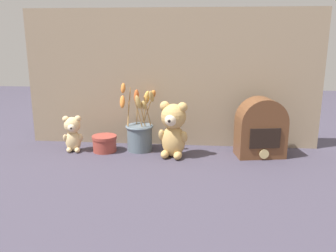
% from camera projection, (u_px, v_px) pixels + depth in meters
% --- Properties ---
extents(ground_plane, '(4.00, 4.00, 0.00)m').
position_uv_depth(ground_plane, '(168.00, 155.00, 1.56)').
color(ground_plane, '#3D3847').
extents(backdrop_wall, '(1.36, 0.02, 0.63)m').
position_uv_depth(backdrop_wall, '(171.00, 79.00, 1.64)').
color(backdrop_wall, gray).
rests_on(backdrop_wall, ground).
extents(teddy_bear_large, '(0.13, 0.12, 0.24)m').
position_uv_depth(teddy_bear_large, '(173.00, 129.00, 1.51)').
color(teddy_bear_large, tan).
rests_on(teddy_bear_large, ground).
extents(teddy_bear_medium, '(0.09, 0.08, 0.16)m').
position_uv_depth(teddy_bear_medium, '(73.00, 133.00, 1.59)').
color(teddy_bear_medium, '#DBBC84').
rests_on(teddy_bear_medium, ground).
extents(flower_vase, '(0.16, 0.15, 0.31)m').
position_uv_depth(flower_vase, '(140.00, 132.00, 1.61)').
color(flower_vase, slate).
rests_on(flower_vase, ground).
extents(vintage_radio, '(0.22, 0.15, 0.26)m').
position_uv_depth(vintage_radio, '(261.00, 129.00, 1.52)').
color(vintage_radio, brown).
rests_on(vintage_radio, ground).
extents(decorative_tin_tall, '(0.11, 0.11, 0.07)m').
position_uv_depth(decorative_tin_tall, '(105.00, 143.00, 1.60)').
color(decorative_tin_tall, '#993D33').
rests_on(decorative_tin_tall, ground).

